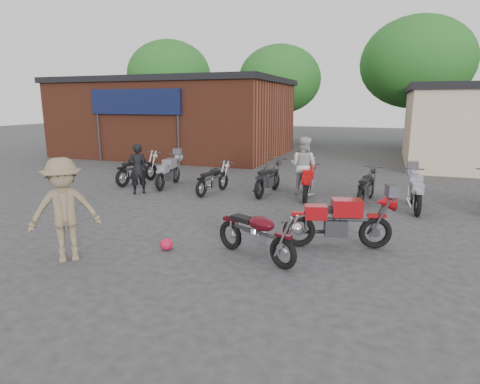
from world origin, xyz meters
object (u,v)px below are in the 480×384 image
(person_light, at_px, (303,166))
(person_tan, at_px, (64,210))
(vintage_motorcycle, at_px, (257,231))
(row_bike_3, at_px, (268,176))
(row_bike_2, at_px, (213,178))
(person_dark, at_px, (138,169))
(row_bike_4, at_px, (308,181))
(row_bike_6, at_px, (415,190))
(row_bike_5, at_px, (367,184))
(row_bike_0, at_px, (138,167))
(row_bike_1, at_px, (169,170))
(helmet, at_px, (167,244))
(sportbike, at_px, (340,219))

(person_light, xyz_separation_m, person_tan, (-3.06, -7.15, 0.04))
(vintage_motorcycle, distance_m, row_bike_3, 5.70)
(row_bike_2, xyz_separation_m, row_bike_3, (1.74, 0.53, 0.07))
(person_dark, relative_size, row_bike_4, 0.88)
(person_tan, bearing_deg, row_bike_2, 43.96)
(row_bike_2, relative_size, row_bike_4, 0.96)
(person_dark, xyz_separation_m, row_bike_6, (8.44, 0.95, -0.25))
(row_bike_5, bearing_deg, row_bike_3, 98.04)
(row_bike_0, xyz_separation_m, row_bike_1, (1.37, -0.12, -0.02))
(row_bike_5, bearing_deg, person_dark, 110.25)
(vintage_motorcycle, height_order, helmet, vintage_motorcycle)
(row_bike_2, bearing_deg, person_light, -63.70)
(row_bike_6, bearing_deg, helmet, 132.92)
(row_bike_0, bearing_deg, row_bike_3, -82.44)
(row_bike_2, distance_m, row_bike_6, 6.15)
(vintage_motorcycle, relative_size, sportbike, 0.90)
(vintage_motorcycle, relative_size, helmet, 7.18)
(vintage_motorcycle, bearing_deg, helmet, -149.25)
(person_dark, relative_size, row_bike_5, 0.88)
(vintage_motorcycle, bearing_deg, sportbike, 65.66)
(vintage_motorcycle, xyz_separation_m, row_bike_3, (-1.38, 5.53, 0.04))
(person_tan, bearing_deg, row_bike_3, 29.93)
(person_tan, distance_m, row_bike_1, 6.97)
(row_bike_1, relative_size, row_bike_2, 1.12)
(helmet, distance_m, row_bike_6, 7.16)
(row_bike_4, bearing_deg, person_dark, 97.96)
(row_bike_5, distance_m, row_bike_6, 1.38)
(person_tan, bearing_deg, vintage_motorcycle, -22.97)
(row_bike_5, height_order, row_bike_6, row_bike_6)
(helmet, bearing_deg, person_light, 75.40)
(person_tan, bearing_deg, row_bike_1, 60.34)
(row_bike_6, bearing_deg, row_bike_4, 80.10)
(row_bike_4, relative_size, row_bike_6, 0.94)
(helmet, bearing_deg, row_bike_0, 128.46)
(person_tan, bearing_deg, sportbike, -16.50)
(row_bike_4, bearing_deg, row_bike_3, 77.19)
(person_light, bearing_deg, row_bike_4, 133.78)
(person_light, relative_size, row_bike_4, 1.01)
(person_dark, bearing_deg, row_bike_6, 142.83)
(person_tan, relative_size, row_bike_4, 1.05)
(row_bike_2, height_order, row_bike_5, row_bike_5)
(person_dark, relative_size, row_bike_3, 0.80)
(row_bike_3, bearing_deg, person_tan, 167.76)
(person_tan, bearing_deg, row_bike_5, 9.18)
(row_bike_6, bearing_deg, person_tan, 130.92)
(row_bike_3, relative_size, row_bike_4, 1.10)
(row_bike_1, xyz_separation_m, row_bike_5, (6.79, 0.01, -0.04))
(row_bike_1, relative_size, row_bike_6, 1.02)
(row_bike_1, height_order, row_bike_3, row_bike_3)
(row_bike_1, bearing_deg, person_tan, -173.87)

